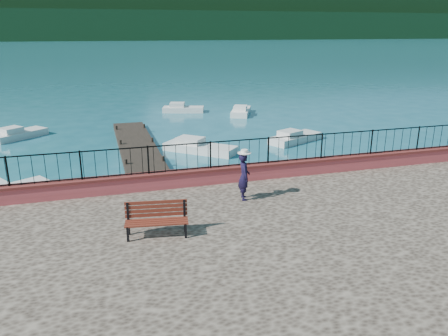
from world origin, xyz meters
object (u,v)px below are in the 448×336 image
boat_0 (5,190)px  boat_2 (296,135)px  boat_4 (183,107)px  park_bench (157,226)px  person (244,176)px  boat_3 (19,132)px  boat_1 (200,145)px  boat_5 (241,109)px

boat_0 → boat_2: (15.27, 5.31, 0.00)m
boat_2 → boat_4: size_ratio=1.08×
boat_2 → boat_4: bearing=85.6°
park_bench → person: person is taller
boat_0 → boat_3: bearing=63.8°
boat_1 → boat_4: 12.56m
boat_2 → boat_3: 17.25m
boat_0 → park_bench: bearing=-86.8°
boat_4 → person: bearing=-79.4°
park_bench → boat_5: bearing=74.5°
park_bench → boat_3: bearing=116.6°
boat_4 → boat_2: bearing=-52.0°
park_bench → boat_5: park_bench is taller
park_bench → boat_2: park_bench is taller
boat_1 → boat_4: size_ratio=1.23×
boat_0 → boat_5: 21.05m
boat_3 → boat_4: same height
boat_2 → boat_5: bearing=66.4°
boat_0 → boat_5: (14.97, 14.80, 0.00)m
boat_0 → boat_2: bearing=-12.0°
boat_0 → boat_1: same height
boat_2 → boat_5: (-0.30, 9.49, 0.00)m
park_bench → boat_1: 12.83m
boat_2 → boat_3: bearing=135.0°
boat_3 → boat_2: bearing=-60.9°
person → boat_3: size_ratio=0.47×
boat_3 → boat_5: (15.95, 3.70, 0.00)m
person → boat_5: size_ratio=0.44×
boat_3 → boat_5: 16.37m
person → boat_4: (2.53, 22.70, -1.58)m
park_bench → boat_3: park_bench is taller
boat_5 → boat_0: bearing=159.2°
park_bench → boat_0: park_bench is taller
boat_1 → boat_3: (-10.14, 6.42, 0.00)m
boat_0 → boat_4: same height
park_bench → boat_2: 16.35m
boat_4 → boat_5: (4.24, -2.34, 0.00)m
boat_4 → boat_5: size_ratio=0.94×
boat_3 → person: bearing=-102.4°
boat_1 → boat_3: 12.00m
park_bench → boat_3: (-6.06, 18.53, -1.08)m
boat_5 → park_bench: bearing=-179.5°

